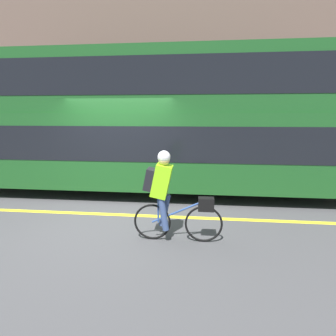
{
  "coord_description": "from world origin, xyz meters",
  "views": [
    {
      "loc": [
        1.77,
        -5.04,
        2.14
      ],
      "look_at": [
        1.19,
        0.5,
        1.0
      ],
      "focal_mm": 28.0,
      "sensor_mm": 36.0,
      "label": 1
    }
  ],
  "objects": [
    {
      "name": "road_center_line",
      "position": [
        0.0,
        0.19,
        0.0
      ],
      "size": [
        50.0,
        0.14,
        0.01
      ],
      "primitive_type": "cube",
      "color": "yellow",
      "rests_on": "ground_plane"
    },
    {
      "name": "ground_plane",
      "position": [
        0.0,
        0.0,
        0.0
      ],
      "size": [
        80.0,
        80.0,
        0.0
      ],
      "primitive_type": "plane",
      "color": "#424244"
    },
    {
      "name": "bus",
      "position": [
        0.62,
        2.14,
        2.04
      ],
      "size": [
        10.45,
        2.57,
        3.65
      ],
      "color": "black",
      "rests_on": "ground_plane"
    },
    {
      "name": "sidewalk_curb",
      "position": [
        0.0,
        4.98,
        0.07
      ],
      "size": [
        60.0,
        2.49,
        0.14
      ],
      "color": "gray",
      "rests_on": "ground_plane"
    },
    {
      "name": "building_facade",
      "position": [
        0.0,
        6.37,
        4.21
      ],
      "size": [
        60.0,
        0.3,
        8.41
      ],
      "color": "brown",
      "rests_on": "ground_plane"
    },
    {
      "name": "cyclist_on_bike",
      "position": [
        1.34,
        -0.85,
        0.85
      ],
      "size": [
        1.52,
        0.32,
        1.57
      ],
      "color": "black",
      "rests_on": "ground_plane"
    }
  ]
}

